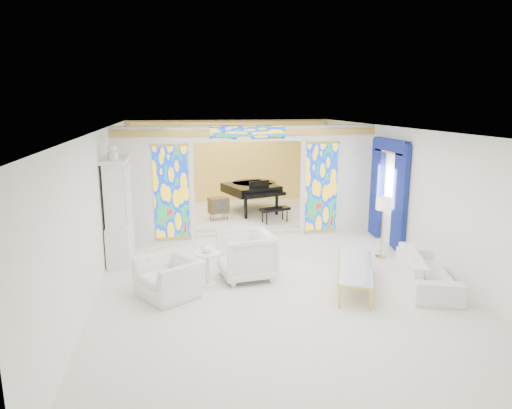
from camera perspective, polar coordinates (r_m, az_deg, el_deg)
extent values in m
plane|color=beige|center=(10.72, 0.73, -6.89)|extent=(12.00, 12.00, 0.00)
cube|color=white|center=(10.12, 0.78, 9.34)|extent=(7.00, 12.00, 0.02)
cube|color=white|center=(16.17, -3.32, 5.20)|extent=(7.00, 0.02, 3.00)
cube|color=white|center=(4.83, 14.83, -13.23)|extent=(7.00, 0.02, 3.00)
cube|color=white|center=(10.25, -18.82, 0.24)|extent=(0.02, 12.00, 3.00)
cube|color=white|center=(11.50, 18.15, 1.57)|extent=(0.02, 12.00, 3.00)
cube|color=white|center=(12.11, -12.80, 2.42)|extent=(2.00, 0.18, 3.00)
cube|color=white|center=(12.88, 10.03, 3.13)|extent=(2.00, 0.18, 3.00)
cube|color=white|center=(12.10, -1.05, 8.92)|extent=(3.00, 0.18, 0.40)
cube|color=white|center=(12.04, -8.01, 1.58)|extent=(0.12, 0.06, 2.60)
cube|color=white|center=(12.51, 5.85, 2.06)|extent=(0.12, 0.06, 2.60)
cube|color=white|center=(12.01, -0.97, 8.18)|extent=(3.24, 0.06, 0.12)
cube|color=#ECB758|center=(12.00, -0.98, 8.99)|extent=(7.00, 0.05, 0.18)
cube|color=gold|center=(12.02, -10.53, 1.48)|extent=(0.90, 0.04, 2.40)
cube|color=gold|center=(12.66, 8.17, 2.11)|extent=(0.90, 0.04, 2.40)
cube|color=gold|center=(11.99, -0.97, 8.98)|extent=(2.00, 0.04, 0.34)
cube|color=beige|center=(14.57, -2.33, -1.26)|extent=(6.80, 3.80, 0.18)
cube|color=gold|center=(16.05, -3.26, 5.14)|extent=(6.70, 0.10, 2.90)
cylinder|color=gold|center=(14.12, -1.55, 8.42)|extent=(0.48, 0.48, 0.30)
cube|color=navy|center=(11.52, 17.55, 0.87)|extent=(0.12, 0.55, 2.60)
cube|color=navy|center=(12.66, 14.84, 2.05)|extent=(0.12, 0.55, 2.60)
cube|color=navy|center=(11.93, 16.48, 7.16)|extent=(0.14, 1.70, 0.30)
cube|color=#E5B251|center=(11.94, 16.43, 6.34)|extent=(0.12, 1.50, 0.06)
cube|color=white|center=(11.05, -16.56, -4.37)|extent=(0.50, 1.40, 0.90)
cube|color=white|center=(10.78, -16.94, 1.49)|extent=(0.44, 1.30, 1.40)
cube|color=white|center=(10.75, -15.72, 1.54)|extent=(0.01, 1.20, 1.30)
cube|color=white|center=(10.67, -17.19, 5.39)|extent=(0.56, 1.46, 0.08)
cylinder|color=white|center=(10.31, -17.46, 5.82)|extent=(0.22, 0.22, 0.16)
sphere|color=white|center=(10.29, -17.52, 6.70)|extent=(0.20, 0.20, 0.20)
imported|color=silver|center=(8.85, -10.82, -8.92)|extent=(1.42, 1.46, 0.72)
imported|color=white|center=(9.49, -1.25, -6.38)|extent=(1.19, 1.16, 0.98)
imported|color=white|center=(9.77, 20.63, -7.67)|extent=(1.51, 2.37, 0.65)
cylinder|color=white|center=(9.14, -6.15, -6.11)|extent=(0.64, 0.64, 0.04)
cylinder|color=white|center=(9.25, -6.11, -8.03)|extent=(0.11, 0.11, 0.63)
cylinder|color=white|center=(9.36, -6.06, -9.81)|extent=(0.43, 0.43, 0.03)
imported|color=silver|center=(9.10, -6.17, -5.37)|extent=(0.24, 0.24, 0.20)
cube|color=white|center=(9.21, 12.29, -7.59)|extent=(1.32, 2.13, 0.04)
cube|color=gold|center=(9.21, 12.29, -7.72)|extent=(1.36, 2.17, 0.03)
cube|color=gold|center=(8.39, 10.45, -11.27)|extent=(0.06, 0.06, 0.42)
cube|color=gold|center=(8.40, 14.14, -11.40)|extent=(0.06, 0.06, 0.42)
cube|color=gold|center=(10.20, 10.66, -6.89)|extent=(0.06, 0.06, 0.42)
cube|color=gold|center=(10.21, 13.66, -7.01)|extent=(0.06, 0.06, 0.42)
cylinder|color=gold|center=(11.26, 15.29, -6.30)|extent=(0.31, 0.31, 0.03)
cylinder|color=gold|center=(11.08, 15.48, -3.13)|extent=(0.03, 0.03, 1.32)
cylinder|color=white|center=(10.92, 15.68, 0.11)|extent=(0.44, 0.44, 0.28)
cube|color=black|center=(14.37, -0.65, 1.97)|extent=(1.83, 1.90, 0.27)
cylinder|color=black|center=(14.80, -0.27, 2.28)|extent=(1.79, 1.79, 0.27)
cube|color=black|center=(13.62, 1.11, 1.21)|extent=(1.35, 0.70, 0.10)
cube|color=white|center=(13.55, 1.27, 1.23)|extent=(1.20, 0.48, 0.03)
cube|color=black|center=(13.86, 0.41, 2.49)|extent=(0.66, 0.25, 0.25)
cube|color=black|center=(13.19, 2.38, -0.58)|extent=(0.95, 0.61, 0.08)
cylinder|color=black|center=(13.62, -1.28, -0.53)|extent=(0.12, 0.12, 0.61)
cylinder|color=black|center=(14.13, 2.61, -0.05)|extent=(0.12, 0.12, 0.61)
cylinder|color=black|center=(15.01, -1.37, 0.71)|extent=(0.12, 0.12, 0.61)
cube|color=brown|center=(13.56, -4.71, -0.10)|extent=(0.64, 0.50, 0.45)
cube|color=#333735|center=(13.37, -4.45, -0.15)|extent=(0.36, 0.10, 0.29)
cone|color=brown|center=(13.44, -5.38, -1.66)|extent=(0.04, 0.04, 0.20)
cone|color=brown|center=(13.58, -3.63, -1.48)|extent=(0.04, 0.04, 0.20)
cone|color=brown|center=(13.69, -5.74, -1.40)|extent=(0.04, 0.04, 0.20)
cone|color=brown|center=(13.83, -4.02, -1.23)|extent=(0.04, 0.04, 0.20)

